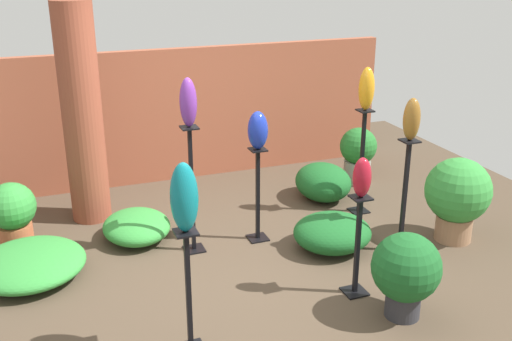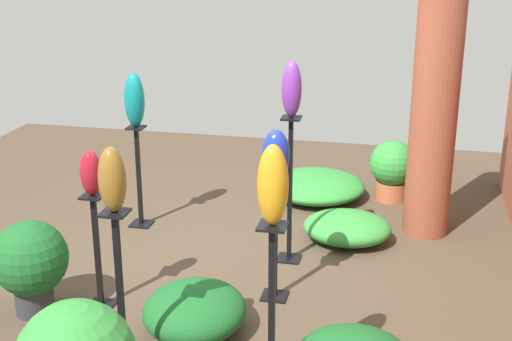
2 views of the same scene
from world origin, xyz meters
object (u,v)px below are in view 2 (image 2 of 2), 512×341
(art_vase_bronze, at_px, (112,180))
(art_vase_amber, at_px, (273,185))
(brick_pillar, at_px, (434,111))
(potted_plant_walkway_edge, at_px, (30,262))
(art_vase_cobalt, at_px, (276,155))
(pedestal_teal, at_px, (139,181))
(art_vase_teal, at_px, (134,100))
(pedestal_violet, at_px, (290,196))
(pedestal_bronze, at_px, (121,305))
(pedestal_cobalt, at_px, (275,245))
(pedestal_amber, at_px, (272,328))
(pedestal_ruby, at_px, (98,257))
(art_vase_ruby, at_px, (91,173))
(potted_plant_front_right, at_px, (393,168))
(art_vase_violet, at_px, (292,89))

(art_vase_bronze, relative_size, art_vase_amber, 0.87)
(brick_pillar, bearing_deg, potted_plant_walkway_edge, -53.10)
(art_vase_cobalt, bearing_deg, art_vase_bronze, -30.86)
(pedestal_teal, xyz_separation_m, art_vase_teal, (-0.00, 0.00, 0.79))
(pedestal_violet, distance_m, pedestal_teal, 1.60)
(pedestal_bronze, distance_m, art_vase_cobalt, 1.58)
(pedestal_cobalt, bearing_deg, art_vase_teal, -126.16)
(pedestal_amber, height_order, art_vase_bronze, art_vase_bronze)
(art_vase_teal, xyz_separation_m, art_vase_cobalt, (1.12, 1.54, -0.07))
(pedestal_amber, bearing_deg, pedestal_ruby, -121.06)
(pedestal_bronze, xyz_separation_m, art_vase_cobalt, (-1.24, 0.74, 0.65))
(pedestal_amber, distance_m, art_vase_cobalt, 1.49)
(pedestal_teal, xyz_separation_m, pedestal_bronze, (2.36, 0.80, 0.08))
(pedestal_bronze, height_order, pedestal_amber, pedestal_amber)
(pedestal_bronze, distance_m, art_vase_ruby, 1.12)
(pedestal_violet, bearing_deg, pedestal_ruby, -48.81)
(pedestal_bronze, distance_m, art_vase_amber, 1.33)
(pedestal_bronze, bearing_deg, brick_pillar, 145.75)
(brick_pillar, height_order, pedestal_bronze, brick_pillar)
(pedestal_teal, bearing_deg, pedestal_amber, 35.85)
(pedestal_cobalt, distance_m, potted_plant_front_right, 2.48)
(art_vase_ruby, xyz_separation_m, potted_plant_front_right, (-2.77, 2.08, -0.73))
(art_vase_bronze, height_order, art_vase_cobalt, art_vase_bronze)
(art_vase_teal, xyz_separation_m, art_vase_bronze, (2.36, 0.80, 0.11))
(art_vase_cobalt, xyz_separation_m, art_vase_amber, (1.33, 0.23, 0.26))
(pedestal_ruby, xyz_separation_m, art_vase_bronze, (0.81, 0.53, 0.94))
(brick_pillar, xyz_separation_m, pedestal_amber, (2.87, -0.92, -0.63))
(pedestal_teal, xyz_separation_m, potted_plant_walkway_edge, (1.74, -0.18, -0.03))
(brick_pillar, relative_size, art_vase_amber, 5.08)
(pedestal_teal, height_order, pedestal_cobalt, pedestal_teal)
(pedestal_ruby, height_order, potted_plant_front_right, pedestal_ruby)
(pedestal_ruby, relative_size, art_vase_teal, 1.79)
(brick_pillar, xyz_separation_m, pedestal_cobalt, (1.54, -1.15, -0.73))
(art_vase_amber, height_order, potted_plant_front_right, art_vase_amber)
(pedestal_ruby, relative_size, pedestal_amber, 0.76)
(pedestal_teal, xyz_separation_m, art_vase_violet, (0.44, 1.54, 1.06))
(pedestal_amber, relative_size, art_vase_ruby, 3.51)
(art_vase_amber, bearing_deg, art_vase_teal, -144.15)
(pedestal_bronze, bearing_deg, art_vase_violet, 159.05)
(brick_pillar, distance_m, pedestal_ruby, 3.22)
(pedestal_bronze, relative_size, pedestal_cobalt, 1.17)
(art_vase_bronze, relative_size, potted_plant_walkway_edge, 0.55)
(art_vase_bronze, bearing_deg, pedestal_ruby, -146.85)
(art_vase_teal, bearing_deg, brick_pillar, 98.85)
(brick_pillar, bearing_deg, pedestal_ruby, -50.92)
(potted_plant_front_right, bearing_deg, art_vase_bronze, -23.37)
(art_vase_teal, relative_size, art_vase_amber, 1.09)
(art_vase_teal, height_order, art_vase_cobalt, art_vase_teal)
(potted_plant_walkway_edge, bearing_deg, art_vase_cobalt, 109.61)
(pedestal_ruby, height_order, pedestal_amber, pedestal_amber)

